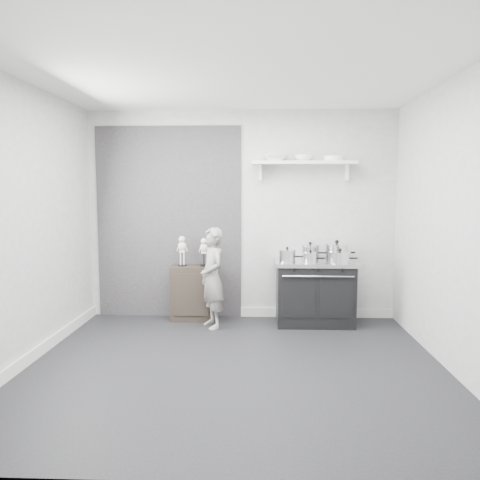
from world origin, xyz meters
The scene contains 16 objects.
ground centered at (0.00, 0.00, 0.00)m, with size 4.00×4.00×0.00m, color black.
room_shell centered at (-0.09, 0.15, 1.64)m, with size 4.02×3.62×2.71m.
wall_shelf centered at (0.80, 1.68, 2.01)m, with size 1.30×0.26×0.24m.
stove centered at (0.94, 1.48, 0.40)m, with size 1.00×0.62×0.80m.
side_cabinet centered at (-0.62, 1.61, 0.35)m, with size 0.54×0.32×0.70m, color black.
child centered at (-0.33, 1.27, 0.61)m, with size 0.45×0.29×1.23m, color gray.
pot_front_left centered at (0.58, 1.37, 0.88)m, with size 0.29×0.21×0.19m.
pot_back_left centered at (0.89, 1.60, 0.89)m, with size 0.32×0.23×0.22m.
pot_back_right centered at (1.22, 1.57, 0.90)m, with size 0.38×0.29×0.25m.
pot_front_right centered at (1.20, 1.29, 0.87)m, with size 0.34×0.25×0.18m.
pot_front_center centered at (0.86, 1.33, 0.86)m, with size 0.27×0.18×0.15m.
skeleton_full centered at (-0.75, 1.61, 0.93)m, with size 0.12×0.08×0.44m, color beige, non-canonical shape.
skeleton_torso centered at (-0.47, 1.61, 0.91)m, with size 0.12×0.07×0.41m, color beige, non-canonical shape.
bowl_large centered at (0.44, 1.67, 2.08)m, with size 0.31×0.31×0.08m, color white.
bowl_small centered at (0.79, 1.67, 2.08)m, with size 0.23×0.23×0.07m, color white.
plate_stack centered at (1.17, 1.67, 2.07)m, with size 0.25×0.25×0.06m, color white.
Camera 1 is at (0.23, -4.31, 1.66)m, focal length 35.00 mm.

